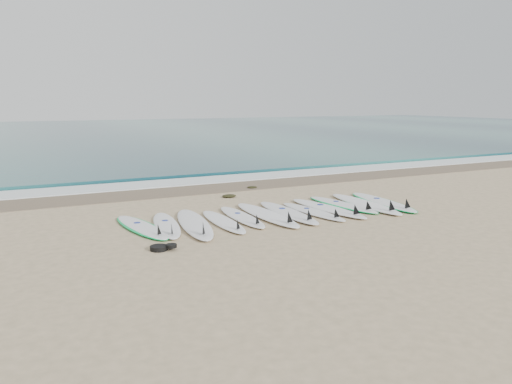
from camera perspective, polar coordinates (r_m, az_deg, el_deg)
name	(u,v)px	position (r m, az deg, el deg)	size (l,w,h in m)	color
ground	(276,216)	(11.63, 2.28, -2.71)	(120.00, 120.00, 0.00)	tan
ocean	(82,133)	(42.85, -19.31, 6.33)	(120.00, 55.00, 0.03)	#21595C
wet_sand_band	(211,188)	(15.28, -5.16, 0.45)	(120.00, 1.80, 0.01)	brown
foam_band	(195,181)	(16.57, -6.93, 1.25)	(120.00, 1.40, 0.04)	silver
wave_crest	(181,174)	(17.97, -8.55, 2.02)	(120.00, 1.00, 0.10)	#21595C
surfboard_0	(142,227)	(10.67, -12.89, -3.92)	(0.93, 2.52, 0.31)	white
surfboard_1	(167,225)	(10.71, -10.16, -3.74)	(0.89, 2.45, 0.31)	white
surfboard_2	(195,224)	(10.68, -7.00, -3.62)	(1.08, 2.94, 0.37)	white
surfboard_3	(224,222)	(10.86, -3.67, -3.40)	(0.57, 2.35, 0.30)	white
surfboard_4	(243,217)	(11.27, -1.55, -2.86)	(0.59, 2.38, 0.30)	white
surfboard_5	(268,215)	(11.43, 1.36, -2.61)	(0.60, 2.83, 0.36)	white
surfboard_6	(289,212)	(11.70, 3.78, -2.35)	(0.66, 2.73, 0.35)	white
surfboard_7	(314,212)	(11.87, 6.66, -2.25)	(0.68, 2.37, 0.30)	white
surfboard_8	(329,208)	(12.25, 8.37, -1.85)	(0.83, 2.74, 0.34)	white
surfboard_9	(343,205)	(12.81, 9.94, -1.42)	(0.84, 2.52, 0.31)	silver
surfboard_10	(366,204)	(12.93, 12.50, -1.32)	(0.76, 2.92, 0.37)	white
surfboard_11	(383,202)	(13.33, 14.36, -1.11)	(0.97, 2.83, 0.35)	white
seaweed_near	(229,196)	(13.82, -3.09, -0.44)	(0.41, 0.32, 0.08)	black
seaweed_far	(252,187)	(15.22, -0.44, 0.55)	(0.32, 0.25, 0.06)	black
leash_coil	(162,247)	(9.14, -10.72, -6.25)	(0.46, 0.36, 0.11)	black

